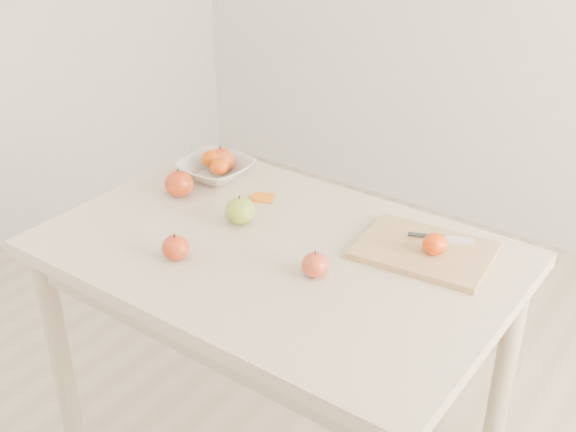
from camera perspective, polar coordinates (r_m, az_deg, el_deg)
The scene contains 14 objects.
table at distance 1.93m, azimuth -0.87°, elevation -4.98°, with size 1.20×0.80×0.75m.
cutting_board at distance 1.88m, azimuth 10.74°, elevation -2.73°, with size 0.33×0.24×0.02m, color tan.
board_tangerine at distance 1.84m, azimuth 11.54°, elevation -2.18°, with size 0.06×0.06×0.05m, color #E64708.
fruit_bowl at distance 2.25m, azimuth -5.75°, elevation 3.69°, with size 0.22×0.22×0.05m, color silver.
bowl_tangerine_near at distance 2.26m, azimuth -6.10°, elevation 4.53°, with size 0.06×0.06×0.05m, color #D55707.
bowl_tangerine_far at distance 2.21m, azimuth -5.45°, elevation 3.93°, with size 0.06×0.06×0.05m, color #CA5407.
orange_peel_a at distance 2.11m, azimuth -1.96°, elevation 1.34°, with size 0.06×0.04×0.00m, color orange.
orange_peel_b at distance 2.12m, azimuth -2.42°, elevation 1.41°, with size 0.04×0.04×0.00m, color orange.
paring_knife at distance 1.91m, azimuth 12.97°, elevation -1.83°, with size 0.16×0.08×0.01m.
apple_green at distance 1.98m, azimuth -3.82°, elevation 0.43°, with size 0.08×0.08×0.08m, color olive.
apple_red_a at distance 2.27m, azimuth -5.33°, elevation 4.39°, with size 0.09×0.09×0.08m, color maroon.
apple_red_b at distance 2.14m, azimuth -8.62°, elevation 2.56°, with size 0.09×0.09×0.08m, color #A20A09.
apple_red_e at distance 1.75m, azimuth 2.16°, elevation -3.86°, with size 0.07×0.07×0.06m, color maroon.
apple_red_c at distance 1.84m, azimuth -8.89°, elevation -2.48°, with size 0.07×0.07×0.06m, color #900F06.
Camera 1 is at (0.97, -1.28, 1.72)m, focal length 45.00 mm.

